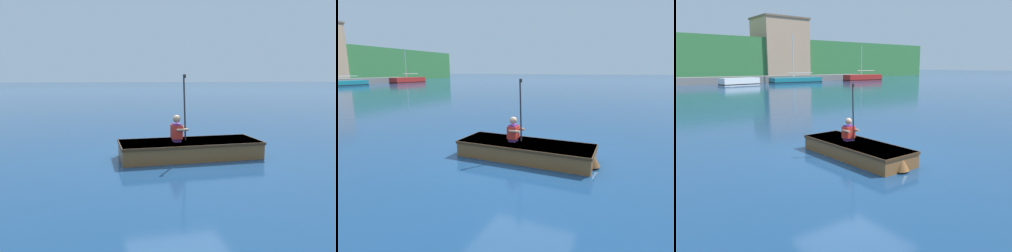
{
  "view_description": "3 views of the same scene",
  "coord_description": "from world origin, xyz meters",
  "views": [
    {
      "loc": [
        -6.92,
        1.91,
        1.75
      ],
      "look_at": [
        -0.04,
        0.36,
        0.73
      ],
      "focal_mm": 35.0,
      "sensor_mm": 36.0,
      "label": 1
    },
    {
      "loc": [
        -5.57,
        -2.21,
        2.01
      ],
      "look_at": [
        -0.04,
        0.36,
        0.73
      ],
      "focal_mm": 28.0,
      "sensor_mm": 36.0,
      "label": 2
    },
    {
      "loc": [
        -5.2,
        -6.24,
        2.27
      ],
      "look_at": [
        -0.04,
        0.36,
        0.73
      ],
      "focal_mm": 35.0,
      "sensor_mm": 36.0,
      "label": 3
    }
  ],
  "objects": [
    {
      "name": "rowboat_foreground",
      "position": [
        -0.04,
        -0.18,
        0.22
      ],
      "size": [
        1.15,
        3.24,
        0.38
      ],
      "color": "brown",
      "rests_on": "ground"
    },
    {
      "name": "ground_plane",
      "position": [
        0.0,
        0.0,
        0.0
      ],
      "size": [
        300.0,
        300.0,
        0.0
      ],
      "primitive_type": "plane",
      "color": "navy"
    },
    {
      "name": "person_paddler",
      "position": [
        -0.04,
        0.16,
        0.65
      ],
      "size": [
        0.36,
        0.33,
        1.46
      ],
      "color": "#592672",
      "rests_on": "rowboat_foreground"
    }
  ]
}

